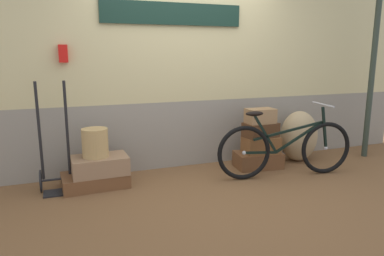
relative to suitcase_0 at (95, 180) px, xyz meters
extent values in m
cube|color=brown|center=(1.28, -0.37, -0.11)|extent=(9.11, 5.20, 0.06)
cube|color=gray|center=(1.28, 0.48, 0.37)|extent=(7.11, 0.20, 0.89)
cube|color=#CCBC84|center=(1.28, 0.48, 1.81)|extent=(7.11, 0.20, 2.00)
cube|color=#142D23|center=(1.08, 0.36, 1.92)|extent=(1.82, 0.04, 0.27)
cube|color=red|center=(-0.25, 0.34, 1.43)|extent=(0.10, 0.08, 0.20)
cylinder|color=#2D382D|center=(3.91, -0.12, 1.37)|extent=(0.08, 0.08, 2.89)
cube|color=brown|center=(0.00, 0.00, 0.00)|extent=(0.75, 0.49, 0.16)
cube|color=#937051|center=(0.06, -0.03, 0.18)|extent=(0.63, 0.42, 0.20)
cube|color=brown|center=(2.13, -0.03, 0.03)|extent=(0.64, 0.44, 0.21)
cube|color=brown|center=(2.16, -0.05, 0.24)|extent=(0.48, 0.35, 0.22)
cube|color=#4C2D19|center=(2.15, -0.04, 0.44)|extent=(0.46, 0.32, 0.19)
cube|color=#9E754C|center=(2.14, -0.05, 0.63)|extent=(0.37, 0.24, 0.19)
cylinder|color=tan|center=(0.02, -0.02, 0.45)|extent=(0.29, 0.29, 0.33)
torus|color=black|center=(-0.58, 0.04, 0.05)|extent=(0.02, 0.25, 0.25)
torus|color=black|center=(-0.24, 0.04, 0.05)|extent=(0.02, 0.25, 0.25)
cylinder|color=black|center=(-0.41, 0.04, 0.05)|extent=(0.34, 0.02, 0.02)
cylinder|color=black|center=(-0.55, 0.04, 0.60)|extent=(0.03, 0.14, 1.10)
cylinder|color=black|center=(-0.27, 0.04, 0.60)|extent=(0.03, 0.14, 1.10)
cube|color=black|center=(-0.41, -0.07, -0.07)|extent=(0.30, 0.22, 0.02)
ellipsoid|color=tan|center=(2.83, 0.04, 0.28)|extent=(0.54, 0.46, 0.72)
torus|color=black|center=(1.72, -0.39, 0.26)|extent=(0.67, 0.15, 0.67)
sphere|color=#B2B2B7|center=(1.72, -0.39, 0.26)|extent=(0.05, 0.05, 0.05)
torus|color=black|center=(2.80, -0.55, 0.26)|extent=(0.67, 0.15, 0.67)
sphere|color=#B2B2B7|center=(2.80, -0.55, 0.26)|extent=(0.05, 0.05, 0.05)
cube|color=black|center=(2.43, -0.49, 0.42)|extent=(0.61, 0.12, 0.38)
cube|color=black|center=(1.98, -0.43, 0.48)|extent=(0.32, 0.07, 0.49)
cube|color=black|center=(1.93, -0.42, 0.25)|extent=(0.42, 0.09, 0.04)
cube|color=black|center=(2.28, -0.47, 0.50)|extent=(0.90, 0.16, 0.21)
cube|color=black|center=(2.76, -0.54, 0.52)|extent=(0.11, 0.04, 0.53)
ellipsoid|color=black|center=(1.84, -0.41, 0.73)|extent=(0.23, 0.12, 0.06)
cylinder|color=#A5A5AD|center=(2.72, -0.54, 0.81)|extent=(0.09, 0.46, 0.02)
camera|label=1|loc=(-0.36, -4.13, 1.44)|focal=34.02mm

